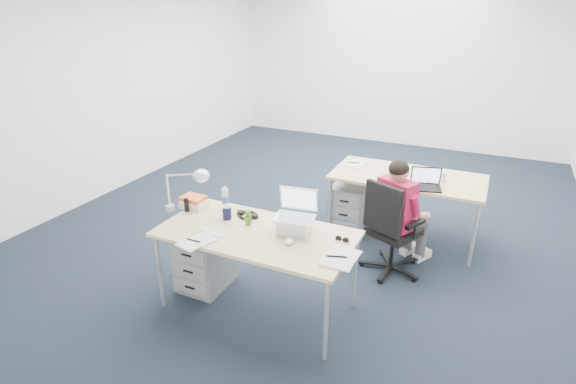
{
  "coord_description": "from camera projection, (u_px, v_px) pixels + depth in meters",
  "views": [
    {
      "loc": [
        1.74,
        -4.79,
        2.45
      ],
      "look_at": [
        0.13,
        -1.35,
        0.85
      ],
      "focal_mm": 28.0,
      "sensor_mm": 36.0,
      "label": 1
    }
  ],
  "objects": [
    {
      "name": "floor",
      "position": [
        324.0,
        215.0,
        5.63
      ],
      "size": [
        7.0,
        7.0,
        0.0
      ],
      "primitive_type": "plane",
      "color": "black",
      "rests_on": "ground"
    },
    {
      "name": "room",
      "position": [
        329.0,
        75.0,
        4.96
      ],
      "size": [
        6.02,
        7.02,
        2.8
      ],
      "color": "white",
      "rests_on": "ground"
    },
    {
      "name": "desk_near",
      "position": [
        256.0,
        237.0,
        3.67
      ],
      "size": [
        1.6,
        0.8,
        0.73
      ],
      "color": "#D4B37A",
      "rests_on": "ground"
    },
    {
      "name": "desk_far",
      "position": [
        408.0,
        180.0,
        4.86
      ],
      "size": [
        1.6,
        0.8,
        0.73
      ],
      "color": "#D4B37A",
      "rests_on": "ground"
    },
    {
      "name": "office_chair",
      "position": [
        390.0,
        246.0,
        4.35
      ],
      "size": [
        0.8,
        0.8,
        0.96
      ],
      "rotation": [
        0.0,
        0.0,
        -0.42
      ],
      "color": "black",
      "rests_on": "ground"
    },
    {
      "name": "seated_person",
      "position": [
        403.0,
        214.0,
        4.34
      ],
      "size": [
        0.54,
        0.68,
        1.13
      ],
      "rotation": [
        0.0,
        0.0,
        -0.48
      ],
      "color": "#B61A3D",
      "rests_on": "ground"
    },
    {
      "name": "drawer_pedestal_near",
      "position": [
        206.0,
        258.0,
        4.14
      ],
      "size": [
        0.4,
        0.5,
        0.55
      ],
      "primitive_type": "cube",
      "color": "gray",
      "rests_on": "ground"
    },
    {
      "name": "drawer_pedestal_far",
      "position": [
        351.0,
        206.0,
        5.2
      ],
      "size": [
        0.4,
        0.5,
        0.55
      ],
      "primitive_type": "cube",
      "color": "gray",
      "rests_on": "ground"
    },
    {
      "name": "silver_laptop",
      "position": [
        294.0,
        213.0,
        3.58
      ],
      "size": [
        0.35,
        0.3,
        0.34
      ],
      "primitive_type": null,
      "rotation": [
        0.0,
        0.0,
        0.14
      ],
      "color": "silver",
      "rests_on": "desk_near"
    },
    {
      "name": "wireless_keyboard",
      "position": [
        213.0,
        232.0,
        3.64
      ],
      "size": [
        0.26,
        0.16,
        0.01
      ],
      "primitive_type": "cube",
      "rotation": [
        0.0,
        0.0,
        -0.24
      ],
      "color": "white",
      "rests_on": "desk_near"
    },
    {
      "name": "computer_mouse",
      "position": [
        289.0,
        241.0,
        3.47
      ],
      "size": [
        0.08,
        0.11,
        0.04
      ],
      "primitive_type": "ellipsoid",
      "rotation": [
        0.0,
        0.0,
        0.21
      ],
      "color": "white",
      "rests_on": "desk_near"
    },
    {
      "name": "headphones",
      "position": [
        247.0,
        214.0,
        3.92
      ],
      "size": [
        0.22,
        0.18,
        0.03
      ],
      "primitive_type": null,
      "rotation": [
        0.0,
        0.0,
        -0.07
      ],
      "color": "black",
      "rests_on": "desk_near"
    },
    {
      "name": "can_koozie",
      "position": [
        227.0,
        212.0,
        3.85
      ],
      "size": [
        0.09,
        0.09,
        0.12
      ],
      "primitive_type": "cylinder",
      "rotation": [
        0.0,
        0.0,
        0.21
      ],
      "color": "#13173C",
      "rests_on": "desk_near"
    },
    {
      "name": "water_bottle",
      "position": [
        225.0,
        197.0,
        4.05
      ],
      "size": [
        0.06,
        0.06,
        0.21
      ],
      "primitive_type": "cylinder",
      "rotation": [
        0.0,
        0.0,
        0.0
      ],
      "color": "silver",
      "rests_on": "desk_near"
    },
    {
      "name": "bear_figurine",
      "position": [
        248.0,
        217.0,
        3.75
      ],
      "size": [
        0.08,
        0.08,
        0.13
      ],
      "primitive_type": null,
      "rotation": [
        0.0,
        0.0,
        0.44
      ],
      "color": "#346C1D",
      "rests_on": "desk_near"
    },
    {
      "name": "book_stack",
      "position": [
        194.0,
        202.0,
        4.08
      ],
      "size": [
        0.28,
        0.25,
        0.1
      ],
      "primitive_type": "cube",
      "rotation": [
        0.0,
        0.0,
        -0.41
      ],
      "color": "silver",
      "rests_on": "desk_near"
    },
    {
      "name": "cordless_phone",
      "position": [
        186.0,
        205.0,
        3.99
      ],
      "size": [
        0.04,
        0.03,
        0.13
      ],
      "primitive_type": "cube",
      "rotation": [
        0.0,
        0.0,
        0.21
      ],
      "color": "black",
      "rests_on": "desk_near"
    },
    {
      "name": "papers_left",
      "position": [
        196.0,
        242.0,
        3.49
      ],
      "size": [
        0.26,
        0.31,
        0.01
      ],
      "primitive_type": "cube",
      "rotation": [
        0.0,
        0.0,
        -0.31
      ],
      "color": "#DCC27F",
      "rests_on": "desk_near"
    },
    {
      "name": "papers_right",
      "position": [
        339.0,
        258.0,
        3.27
      ],
      "size": [
        0.22,
        0.32,
        0.01
      ],
      "primitive_type": "cube",
      "rotation": [
        0.0,
        0.0,
        0.01
      ],
      "color": "#DCC27F",
      "rests_on": "desk_near"
    },
    {
      "name": "sunglasses",
      "position": [
        342.0,
        239.0,
        3.51
      ],
      "size": [
        0.12,
        0.06,
        0.03
      ],
      "primitive_type": null,
      "rotation": [
        0.0,
        0.0,
        -0.08
      ],
      "color": "black",
      "rests_on": "desk_near"
    },
    {
      "name": "desk_lamp",
      "position": [
        181.0,
        189.0,
        3.88
      ],
      "size": [
        0.44,
        0.26,
        0.47
      ],
      "primitive_type": null,
      "rotation": [
        0.0,
        0.0,
        -0.28
      ],
      "color": "silver",
      "rests_on": "desk_near"
    },
    {
      "name": "dark_laptop",
      "position": [
        427.0,
        179.0,
        4.46
      ],
      "size": [
        0.36,
        0.35,
        0.21
      ],
      "primitive_type": null,
      "rotation": [
        0.0,
        0.0,
        0.25
      ],
      "color": "black",
      "rests_on": "desk_far"
    },
    {
      "name": "far_cup",
      "position": [
        443.0,
        177.0,
        4.67
      ],
      "size": [
        0.08,
        0.08,
        0.1
      ],
      "primitive_type": "cylinder",
      "rotation": [
        0.0,
        0.0,
        -0.19
      ],
      "color": "white",
      "rests_on": "desk_far"
    },
    {
      "name": "far_papers",
      "position": [
        356.0,
        164.0,
        5.19
      ],
      "size": [
        0.24,
        0.32,
        0.01
      ],
      "primitive_type": "cube",
      "rotation": [
        0.0,
        0.0,
        -0.12
      ],
      "color": "white",
      "rests_on": "desk_far"
    }
  ]
}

